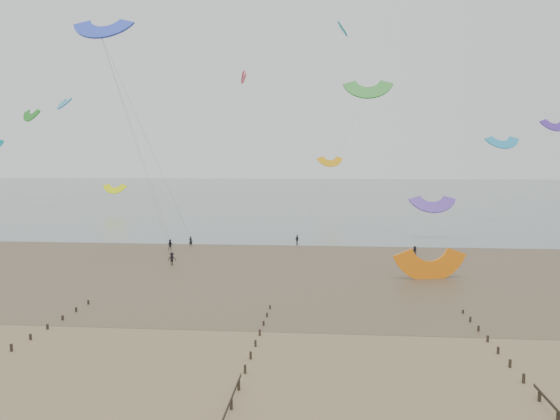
# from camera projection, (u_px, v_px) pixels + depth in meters

# --- Properties ---
(ground) EXTENTS (500.00, 500.00, 0.00)m
(ground) POSITION_uv_depth(u_px,v_px,m) (200.00, 352.00, 40.55)
(ground) COLOR brown
(ground) RESTS_ON ground
(sea_and_shore) EXTENTS (500.00, 665.00, 0.03)m
(sea_and_shore) POSITION_uv_depth(u_px,v_px,m) (229.00, 263.00, 75.02)
(sea_and_shore) COLOR #475654
(sea_and_shore) RESTS_ON ground
(kitesurfer_lead) EXTENTS (0.62, 0.41, 1.66)m
(kitesurfer_lead) POSITION_uv_depth(u_px,v_px,m) (191.00, 241.00, 89.14)
(kitesurfer_lead) COLOR black
(kitesurfer_lead) RESTS_ON ground
(kitesurfers) EXTENTS (131.10, 29.30, 1.79)m
(kitesurfers) POSITION_uv_depth(u_px,v_px,m) (350.00, 245.00, 85.51)
(kitesurfers) COLOR black
(kitesurfers) RESTS_ON ground
(grounded_kite) EXTENTS (8.58, 7.35, 4.10)m
(grounded_kite) POSITION_uv_depth(u_px,v_px,m) (430.00, 279.00, 65.03)
(grounded_kite) COLOR orange
(grounded_kite) RESTS_ON ground
(kites_airborne) EXTENTS (240.77, 115.79, 42.17)m
(kites_airborne) POSITION_uv_depth(u_px,v_px,m) (270.00, 123.00, 126.62)
(kites_airborne) COLOR #EEFF06
(kites_airborne) RESTS_ON ground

